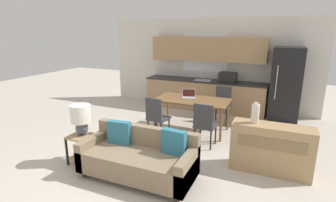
{
  "coord_description": "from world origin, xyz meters",
  "views": [
    {
      "loc": [
        2.09,
        -3.2,
        2.34
      ],
      "look_at": [
        0.03,
        1.5,
        0.95
      ],
      "focal_mm": 28.0,
      "sensor_mm": 36.0,
      "label": 1
    }
  ],
  "objects_px": {
    "vase": "(255,113)",
    "laptop": "(189,96)",
    "dining_chair_far_right": "(222,103)",
    "dining_chair_near_left": "(157,116)",
    "refrigerator": "(286,84)",
    "side_table": "(81,145)",
    "credenza": "(271,149)",
    "table_lamp": "(81,117)",
    "dining_chair_near_right": "(205,123)",
    "couch": "(140,157)",
    "dining_table": "(192,102)"
  },
  "relations": [
    {
      "from": "vase",
      "to": "laptop",
      "type": "relative_size",
      "value": 0.93
    },
    {
      "from": "dining_chair_far_right",
      "to": "dining_chair_near_left",
      "type": "distance_m",
      "value": 1.95
    },
    {
      "from": "dining_chair_far_right",
      "to": "vase",
      "type": "bearing_deg",
      "value": -65.9
    },
    {
      "from": "refrigerator",
      "to": "side_table",
      "type": "distance_m",
      "value": 5.28
    },
    {
      "from": "credenza",
      "to": "dining_chair_near_left",
      "type": "height_order",
      "value": "dining_chair_near_left"
    },
    {
      "from": "table_lamp",
      "to": "dining_chair_near_right",
      "type": "xyz_separation_m",
      "value": [
        1.82,
        1.51,
        -0.35
      ]
    },
    {
      "from": "laptop",
      "to": "vase",
      "type": "bearing_deg",
      "value": -57.23
    },
    {
      "from": "side_table",
      "to": "dining_chair_near_right",
      "type": "height_order",
      "value": "dining_chair_near_right"
    },
    {
      "from": "vase",
      "to": "dining_chair_far_right",
      "type": "xyz_separation_m",
      "value": [
        -0.99,
        2.12,
        -0.48
      ]
    },
    {
      "from": "couch",
      "to": "side_table",
      "type": "relative_size",
      "value": 3.5
    },
    {
      "from": "table_lamp",
      "to": "refrigerator",
      "type": "bearing_deg",
      "value": 51.01
    },
    {
      "from": "refrigerator",
      "to": "laptop",
      "type": "xyz_separation_m",
      "value": [
        -2.12,
        -1.63,
        -0.14
      ]
    },
    {
      "from": "dining_chair_near_right",
      "to": "laptop",
      "type": "distance_m",
      "value": 1.17
    },
    {
      "from": "laptop",
      "to": "dining_chair_near_right",
      "type": "bearing_deg",
      "value": -70.84
    },
    {
      "from": "table_lamp",
      "to": "credenza",
      "type": "height_order",
      "value": "table_lamp"
    },
    {
      "from": "dining_chair_near_right",
      "to": "dining_table",
      "type": "bearing_deg",
      "value": -52.91
    },
    {
      "from": "side_table",
      "to": "dining_chair_far_right",
      "type": "relative_size",
      "value": 0.56
    },
    {
      "from": "dining_chair_near_right",
      "to": "laptop",
      "type": "xyz_separation_m",
      "value": [
        -0.67,
        0.91,
        0.3
      ]
    },
    {
      "from": "side_table",
      "to": "vase",
      "type": "relative_size",
      "value": 1.5
    },
    {
      "from": "dining_chair_far_right",
      "to": "laptop",
      "type": "distance_m",
      "value": 1.03
    },
    {
      "from": "table_lamp",
      "to": "dining_chair_far_right",
      "type": "xyz_separation_m",
      "value": [
        1.83,
        3.14,
        -0.35
      ]
    },
    {
      "from": "side_table",
      "to": "credenza",
      "type": "bearing_deg",
      "value": 18.32
    },
    {
      "from": "couch",
      "to": "dining_chair_far_right",
      "type": "distance_m",
      "value": 3.22
    },
    {
      "from": "refrigerator",
      "to": "side_table",
      "type": "relative_size",
      "value": 3.63
    },
    {
      "from": "table_lamp",
      "to": "vase",
      "type": "relative_size",
      "value": 1.58
    },
    {
      "from": "credenza",
      "to": "couch",
      "type": "bearing_deg",
      "value": -152.51
    },
    {
      "from": "dining_chair_near_left",
      "to": "laptop",
      "type": "xyz_separation_m",
      "value": [
        0.43,
        0.89,
        0.3
      ]
    },
    {
      "from": "side_table",
      "to": "credenza",
      "type": "relative_size",
      "value": 0.41
    },
    {
      "from": "refrigerator",
      "to": "laptop",
      "type": "relative_size",
      "value": 5.06
    },
    {
      "from": "laptop",
      "to": "credenza",
      "type": "bearing_deg",
      "value": -52.79
    },
    {
      "from": "side_table",
      "to": "dining_table",
      "type": "bearing_deg",
      "value": 60.88
    },
    {
      "from": "credenza",
      "to": "vase",
      "type": "height_order",
      "value": "vase"
    },
    {
      "from": "dining_chair_near_left",
      "to": "laptop",
      "type": "height_order",
      "value": "laptop"
    },
    {
      "from": "dining_table",
      "to": "credenza",
      "type": "distance_m",
      "value": 2.26
    },
    {
      "from": "dining_chair_near_right",
      "to": "dining_chair_near_left",
      "type": "distance_m",
      "value": 1.09
    },
    {
      "from": "couch",
      "to": "table_lamp",
      "type": "distance_m",
      "value": 1.28
    },
    {
      "from": "table_lamp",
      "to": "dining_chair_near_left",
      "type": "relative_size",
      "value": 0.59
    },
    {
      "from": "couch",
      "to": "dining_chair_far_right",
      "type": "height_order",
      "value": "dining_chair_far_right"
    },
    {
      "from": "refrigerator",
      "to": "dining_chair_far_right",
      "type": "height_order",
      "value": "refrigerator"
    },
    {
      "from": "refrigerator",
      "to": "dining_chair_near_left",
      "type": "distance_m",
      "value": 3.61
    },
    {
      "from": "couch",
      "to": "vase",
      "type": "distance_m",
      "value": 2.05
    },
    {
      "from": "table_lamp",
      "to": "couch",
      "type": "bearing_deg",
      "value": -0.46
    },
    {
      "from": "refrigerator",
      "to": "side_table",
      "type": "height_order",
      "value": "refrigerator"
    },
    {
      "from": "refrigerator",
      "to": "vase",
      "type": "bearing_deg",
      "value": -98.63
    },
    {
      "from": "couch",
      "to": "table_lamp",
      "type": "bearing_deg",
      "value": 179.54
    },
    {
      "from": "vase",
      "to": "laptop",
      "type": "distance_m",
      "value": 2.18
    },
    {
      "from": "credenza",
      "to": "dining_table",
      "type": "bearing_deg",
      "value": 144.85
    },
    {
      "from": "side_table",
      "to": "laptop",
      "type": "bearing_deg",
      "value": 64.45
    },
    {
      "from": "dining_chair_near_right",
      "to": "credenza",
      "type": "bearing_deg",
      "value": 161.54
    },
    {
      "from": "table_lamp",
      "to": "laptop",
      "type": "distance_m",
      "value": 2.68
    }
  ]
}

